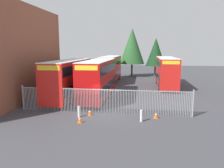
# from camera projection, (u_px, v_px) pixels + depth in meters

# --- Properties ---
(ground_plane) EXTENTS (100.00, 100.00, 0.00)m
(ground_plane) POSITION_uv_depth(u_px,v_px,m) (117.00, 95.00, 26.99)
(ground_plane) COLOR #3D3D42
(palisade_fence) EXTENTS (15.47, 0.14, 2.35)m
(palisade_fence) POSITION_uv_depth(u_px,v_px,m) (103.00, 100.00, 19.02)
(palisade_fence) COLOR gray
(palisade_fence) RESTS_ON ground
(double_decker_bus_near_gate) EXTENTS (2.54, 10.81, 4.42)m
(double_decker_bus_near_gate) POSITION_uv_depth(u_px,v_px,m) (99.00, 77.00, 24.80)
(double_decker_bus_near_gate) COLOR #B70C0C
(double_decker_bus_near_gate) RESTS_ON ground
(double_decker_bus_behind_fence_left) EXTENTS (2.54, 10.81, 4.42)m
(double_decker_bus_behind_fence_left) POSITION_uv_depth(u_px,v_px,m) (69.00, 77.00, 24.76)
(double_decker_bus_behind_fence_left) COLOR red
(double_decker_bus_behind_fence_left) RESTS_ON ground
(double_decker_bus_behind_fence_right) EXTENTS (2.54, 10.81, 4.42)m
(double_decker_bus_behind_fence_right) POSITION_uv_depth(u_px,v_px,m) (166.00, 71.00, 32.28)
(double_decker_bus_behind_fence_right) COLOR red
(double_decker_bus_behind_fence_right) RESTS_ON ground
(double_decker_bus_far_back) EXTENTS (2.54, 10.81, 4.42)m
(double_decker_bus_far_back) POSITION_uv_depth(u_px,v_px,m) (110.00, 68.00, 37.28)
(double_decker_bus_far_back) COLOR red
(double_decker_bus_far_back) RESTS_ON ground
(bollard_near_left) EXTENTS (0.20, 0.20, 0.95)m
(bollard_near_left) POSITION_uv_depth(u_px,v_px,m) (79.00, 112.00, 18.02)
(bollard_near_left) COLOR silver
(bollard_near_left) RESTS_ON ground
(bollard_center_front) EXTENTS (0.20, 0.20, 0.95)m
(bollard_center_front) POSITION_uv_depth(u_px,v_px,m) (141.00, 116.00, 16.90)
(bollard_center_front) COLOR silver
(bollard_center_front) RESTS_ON ground
(traffic_cone_by_gate) EXTENTS (0.34, 0.34, 0.59)m
(traffic_cone_by_gate) POSITION_uv_depth(u_px,v_px,m) (90.00, 112.00, 18.50)
(traffic_cone_by_gate) COLOR orange
(traffic_cone_by_gate) RESTS_ON ground
(traffic_cone_mid_forecourt) EXTENTS (0.34, 0.34, 0.59)m
(traffic_cone_mid_forecourt) POSITION_uv_depth(u_px,v_px,m) (80.00, 119.00, 16.63)
(traffic_cone_mid_forecourt) COLOR orange
(traffic_cone_mid_forecourt) RESTS_ON ground
(traffic_cone_near_kerb) EXTENTS (0.34, 0.34, 0.59)m
(traffic_cone_near_kerb) POSITION_uv_depth(u_px,v_px,m) (156.00, 115.00, 17.73)
(traffic_cone_near_kerb) COLOR orange
(traffic_cone_near_kerb) RESTS_ON ground
(tree_tall_back) EXTENTS (4.01, 4.01, 7.93)m
(tree_tall_back) POSITION_uv_depth(u_px,v_px,m) (156.00, 52.00, 44.36)
(tree_tall_back) COLOR #4C3823
(tree_tall_back) RESTS_ON ground
(tree_short_side) EXTENTS (5.09, 5.09, 9.89)m
(tree_short_side) POSITION_uv_depth(u_px,v_px,m) (132.00, 46.00, 43.98)
(tree_short_side) COLOR #4C3823
(tree_short_side) RESTS_ON ground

